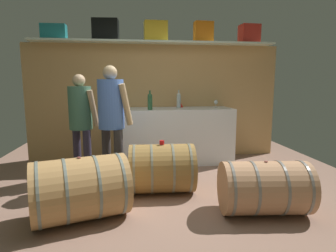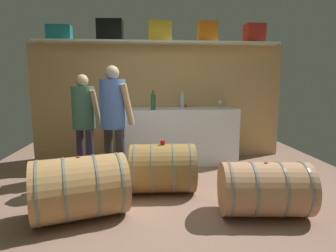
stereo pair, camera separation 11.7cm
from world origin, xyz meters
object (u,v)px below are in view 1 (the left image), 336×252
object	(u,v)px
toolcase_black	(106,30)
work_cabinet	(175,135)
toolcase_yellow	(156,32)
toolcase_orange	(203,32)
wine_glass	(216,102)
wine_barrel_far	(80,189)
visitor_tasting	(112,113)
red_funnel	(180,105)
wine_bottle_green	(150,101)
toolcase_teal	(54,32)
wine_bottle_clear	(179,100)
wine_barrel_flank	(265,188)
wine_barrel_near	(162,168)
toolcase_red	(249,34)
winemaker_pouring	(81,116)
tasting_cup	(162,142)

from	to	relation	value
toolcase_black	work_cabinet	xyz separation A→B (m)	(1.15, -0.25, -1.80)
toolcase_yellow	toolcase_orange	distance (m)	0.85
wine_glass	wine_barrel_far	xyz separation A→B (m)	(-2.02, -2.04, -0.71)
toolcase_yellow	work_cabinet	xyz separation A→B (m)	(0.31, -0.25, -1.79)
visitor_tasting	red_funnel	bearing A→B (deg)	99.16
work_cabinet	wine_bottle_green	distance (m)	0.79
toolcase_teal	red_funnel	distance (m)	2.45
wine_bottle_clear	wine_barrel_flank	distance (m)	2.38
toolcase_black	wine_barrel_near	distance (m)	2.64
wine_glass	visitor_tasting	xyz separation A→B (m)	(-1.75, -1.07, -0.05)
toolcase_black	wine_barrel_flank	size ratio (longest dim) A/B	0.45
toolcase_black	toolcase_red	bearing A→B (deg)	4.01
wine_barrel_flank	wine_barrel_far	bearing A→B (deg)	-177.66
toolcase_teal	wine_barrel_far	size ratio (longest dim) A/B	0.37
wine_glass	wine_barrel_near	size ratio (longest dim) A/B	0.16
wine_bottle_clear	wine_barrel_far	world-z (taller)	wine_bottle_clear
wine_barrel_near	wine_barrel_flank	distance (m)	1.26
wine_barrel_far	winemaker_pouring	size ratio (longest dim) A/B	0.71
toolcase_red	visitor_tasting	size ratio (longest dim) A/B	0.21
toolcase_red	winemaker_pouring	bearing A→B (deg)	-164.78
red_funnel	visitor_tasting	bearing A→B (deg)	-133.18
work_cabinet	toolcase_red	bearing A→B (deg)	10.15
wine_barrel_near	visitor_tasting	size ratio (longest dim) A/B	0.52
toolcase_orange	wine_glass	world-z (taller)	toolcase_orange
toolcase_orange	wine_glass	bearing A→B (deg)	-44.68
toolcase_orange	wine_barrel_far	world-z (taller)	toolcase_orange
toolcase_orange	red_funnel	size ratio (longest dim) A/B	3.20
work_cabinet	visitor_tasting	xyz separation A→B (m)	(-1.01, -1.00, 0.52)
wine_glass	red_funnel	xyz separation A→B (m)	(-0.62, 0.14, -0.04)
wine_bottle_clear	wine_bottle_green	world-z (taller)	wine_bottle_green
toolcase_teal	toolcase_black	size ratio (longest dim) A/B	0.94
toolcase_red	tasting_cup	bearing A→B (deg)	-140.76
wine_bottle_clear	red_funnel	bearing A→B (deg)	67.68
work_cabinet	toolcase_teal	bearing A→B (deg)	172.92
wine_glass	wine_bottle_clear	bearing A→B (deg)	178.86
toolcase_teal	wine_bottle_clear	bearing A→B (deg)	-4.09
toolcase_orange	wine_barrel_near	xyz separation A→B (m)	(-0.92, -1.60, -1.96)
visitor_tasting	tasting_cup	bearing A→B (deg)	23.68
wine_bottle_clear	wine_barrel_far	bearing A→B (deg)	-123.27
wine_glass	wine_barrel_flank	xyz separation A→B (m)	(-0.10, -2.16, -0.75)
visitor_tasting	wine_glass	bearing A→B (deg)	83.76
toolcase_yellow	wine_bottle_clear	distance (m)	1.25
toolcase_red	work_cabinet	distance (m)	2.27
toolcase_red	red_funnel	xyz separation A→B (m)	(-1.26, -0.04, -1.26)
wine_barrel_flank	winemaker_pouring	distance (m)	2.61
wine_glass	winemaker_pouring	distance (m)	2.34
visitor_tasting	toolcase_orange	bearing A→B (deg)	91.32
toolcase_yellow	wine_barrel_flank	world-z (taller)	toolcase_yellow
toolcase_black	wine_glass	bearing A→B (deg)	-1.42
wine_bottle_green	wine_barrel_far	bearing A→B (deg)	-115.27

